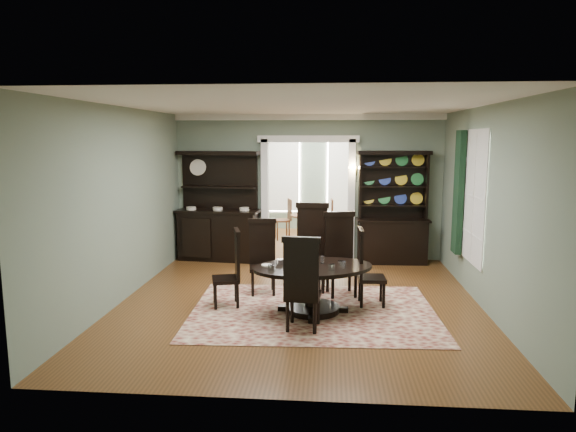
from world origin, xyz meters
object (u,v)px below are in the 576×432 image
(dining_table, at_px, (313,280))
(welsh_dresser, at_px, (392,223))
(sideboard, at_px, (219,222))
(parlor_table, at_px, (306,225))

(dining_table, distance_m, welsh_dresser, 3.53)
(sideboard, bearing_deg, dining_table, -51.10)
(sideboard, distance_m, welsh_dresser, 3.57)
(parlor_table, bearing_deg, dining_table, -86.15)
(sideboard, bearing_deg, parlor_table, 51.03)
(welsh_dresser, distance_m, parlor_table, 2.56)
(sideboard, height_order, welsh_dresser, welsh_dresser)
(dining_table, relative_size, parlor_table, 2.69)
(dining_table, xyz_separation_m, sideboard, (-2.07, 3.16, 0.30))
(sideboard, height_order, parlor_table, sideboard)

